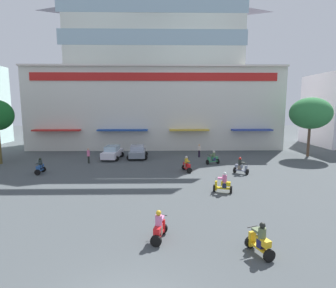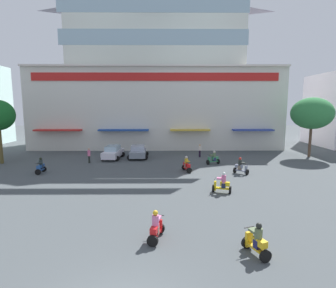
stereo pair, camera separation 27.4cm
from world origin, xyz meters
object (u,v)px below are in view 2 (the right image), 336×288
scooter_rider_1 (156,228)px  scooter_rider_6 (241,167)px  parked_car_0 (113,152)px  scooter_rider_5 (187,165)px  pedestrian_1 (89,154)px  scooter_rider_4 (222,184)px  parked_car_1 (138,152)px  scooter_rider_7 (41,167)px  scooter_rider_3 (257,242)px  plaza_tree_1 (312,113)px  scooter_rider_0 (213,159)px  pedestrian_0 (200,150)px

scooter_rider_1 → scooter_rider_6: 14.28m
parked_car_0 → scooter_rider_5: size_ratio=2.86×
scooter_rider_1 → pedestrian_1: (-7.89, 17.07, 0.35)m
scooter_rider_4 → scooter_rider_6: scooter_rider_6 is taller
parked_car_1 → scooter_rider_7: (-8.29, -7.17, -0.15)m
scooter_rider_4 → parked_car_0: bearing=129.3°
scooter_rider_5 → scooter_rider_6: size_ratio=0.99×
scooter_rider_3 → scooter_rider_5: 14.62m
scooter_rider_6 → plaza_tree_1: bearing=37.8°
parked_car_0 → scooter_rider_4: (10.28, -12.57, -0.16)m
parked_car_0 → scooter_rider_6: bearing=-28.8°
parked_car_1 → scooter_rider_5: bearing=-51.6°
parked_car_1 → scooter_rider_7: parked_car_1 is taller
plaza_tree_1 → scooter_rider_0: 13.94m
scooter_rider_4 → scooter_rider_7: scooter_rider_4 is taller
scooter_rider_4 → scooter_rider_6: size_ratio=0.99×
scooter_rider_6 → pedestrian_0: size_ratio=0.97×
scooter_rider_0 → scooter_rider_5: size_ratio=0.99×
scooter_rider_5 → scooter_rider_0: bearing=46.0°
plaza_tree_1 → scooter_rider_5: (-15.57, -7.34, -4.67)m
parked_car_1 → scooter_rider_3: parked_car_1 is taller
scooter_rider_6 → scooter_rider_0: bearing=113.6°
pedestrian_0 → scooter_rider_0: bearing=-76.9°
scooter_rider_1 → parked_car_1: bearing=98.1°
scooter_rider_1 → scooter_rider_3: (4.25, -1.34, 0.01)m
parked_car_1 → scooter_rider_4: bearing=-60.3°
scooter_rider_0 → scooter_rider_5: (-3.10, -3.22, 0.01)m
scooter_rider_4 → pedestrian_0: 13.55m
plaza_tree_1 → scooter_rider_5: size_ratio=4.74×
scooter_rider_1 → scooter_rider_5: (2.44, 13.17, 0.01)m
pedestrian_0 → scooter_rider_3: bearing=-90.9°
scooter_rider_3 → scooter_rider_6: size_ratio=0.96×
scooter_rider_5 → scooter_rider_3: bearing=-82.9°
parked_car_0 → scooter_rider_5: bearing=-37.5°
parked_car_1 → scooter_rider_1: 20.02m
plaza_tree_1 → scooter_rider_1: bearing=-131.3°
parked_car_0 → plaza_tree_1: bearing=2.5°
scooter_rider_3 → scooter_rider_7: bearing=137.7°
plaza_tree_1 → scooter_rider_4: plaza_tree_1 is taller
scooter_rider_1 → pedestrian_0: 20.96m
parked_car_0 → scooter_rider_3: parked_car_0 is taller
scooter_rider_5 → scooter_rider_6: scooter_rider_6 is taller
plaza_tree_1 → scooter_rider_3: (-13.76, -21.85, -4.68)m
plaza_tree_1 → scooter_rider_5: 17.84m
scooter_rider_0 → pedestrian_1: 13.46m
parked_car_1 → scooter_rider_0: bearing=-22.3°
scooter_rider_3 → pedestrian_0: pedestrian_0 is taller
scooter_rider_0 → scooter_rider_6: scooter_rider_6 is taller
parked_car_0 → pedestrian_1: 3.21m
scooter_rider_1 → scooter_rider_3: size_ratio=1.02×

